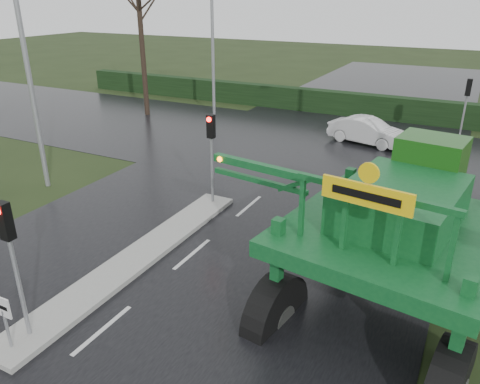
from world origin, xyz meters
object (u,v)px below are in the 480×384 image
at_px(traffic_signal_far, 467,97).
at_px(crop_sprayer, 285,216).
at_px(traffic_signal_near, 9,243).
at_px(traffic_signal_mid, 211,140).
at_px(white_sedan, 366,144).
at_px(keep_left_sign, 4,314).
at_px(street_light_left_far, 216,20).
at_px(street_light_left_near, 28,37).

distance_m(traffic_signal_far, crop_sprayer, 17.60).
bearing_deg(traffic_signal_near, traffic_signal_mid, 90.00).
bearing_deg(traffic_signal_near, crop_sprayer, 37.15).
bearing_deg(white_sedan, keep_left_sign, -176.26).
bearing_deg(traffic_signal_mid, street_light_left_far, 118.86).
distance_m(keep_left_sign, street_light_left_near, 11.32).
bearing_deg(traffic_signal_far, crop_sprayer, 80.32).
bearing_deg(keep_left_sign, crop_sprayer, 40.67).
relative_size(traffic_signal_near, white_sedan, 0.84).
bearing_deg(street_light_left_near, white_sedan, 49.79).
xyz_separation_m(keep_left_sign, street_light_left_far, (-6.89, 21.50, 4.93)).
bearing_deg(traffic_signal_far, white_sedan, 22.83).
bearing_deg(traffic_signal_mid, white_sedan, 72.45).
height_order(crop_sprayer, white_sedan, crop_sprayer).
relative_size(keep_left_sign, white_sedan, 0.32).
bearing_deg(keep_left_sign, traffic_signal_far, 70.07).
relative_size(keep_left_sign, traffic_signal_far, 0.38).
height_order(traffic_signal_mid, street_light_left_near, street_light_left_near).
height_order(keep_left_sign, traffic_signal_far, traffic_signal_far).
bearing_deg(street_light_left_near, traffic_signal_mid, 12.21).
bearing_deg(white_sedan, street_light_left_far, 93.22).
xyz_separation_m(traffic_signal_near, crop_sprayer, (4.84, 3.67, 0.13)).
relative_size(traffic_signal_near, crop_sprayer, 0.35).
height_order(street_light_left_near, street_light_left_far, same).
bearing_deg(crop_sprayer, street_light_left_far, 132.45).
xyz_separation_m(traffic_signal_near, traffic_signal_mid, (0.00, 8.50, 0.00)).
bearing_deg(traffic_signal_near, white_sedan, 80.02).
bearing_deg(crop_sprayer, keep_left_sign, -130.96).
xyz_separation_m(traffic_signal_far, street_light_left_far, (-14.69, -0.01, 3.40)).
distance_m(traffic_signal_near, street_light_left_far, 22.37).
height_order(traffic_signal_near, street_light_left_near, street_light_left_near).
relative_size(keep_left_sign, crop_sprayer, 0.13).
distance_m(street_light_left_near, white_sedan, 16.99).
relative_size(street_light_left_far, crop_sprayer, 0.98).
relative_size(traffic_signal_near, traffic_signal_far, 1.00).
relative_size(traffic_signal_near, traffic_signal_mid, 1.00).
bearing_deg(traffic_signal_far, street_light_left_near, 43.63).
xyz_separation_m(traffic_signal_near, street_light_left_near, (-6.89, 7.01, 3.40)).
bearing_deg(traffic_signal_mid, traffic_signal_far, 58.07).
bearing_deg(keep_left_sign, traffic_signal_mid, 90.00).
bearing_deg(street_light_left_far, street_light_left_near, -90.00).
xyz_separation_m(traffic_signal_mid, traffic_signal_far, (7.80, 12.52, 0.00)).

